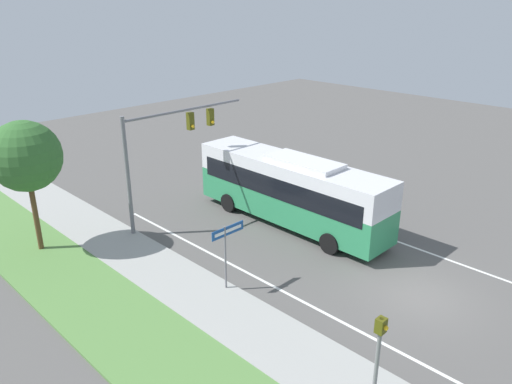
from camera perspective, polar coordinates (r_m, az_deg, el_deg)
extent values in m
plane|color=#565451|center=(21.27, 18.11, -11.16)|extent=(80.00, 80.00, 0.00)
cube|color=#9E9E99|center=(16.84, 7.65, -19.65)|extent=(2.80, 80.00, 0.12)
cube|color=silver|center=(18.59, 12.74, -15.74)|extent=(0.14, 30.00, 0.01)
cube|color=silver|center=(24.18, 22.12, -7.57)|extent=(0.14, 30.00, 0.01)
cube|color=#2D8956|center=(25.74, 3.92, -1.09)|extent=(2.40, 11.15, 1.69)
cube|color=silver|center=(25.20, 4.00, 2.13)|extent=(2.40, 11.15, 1.38)
cube|color=black|center=(25.36, 3.98, 1.12)|extent=(2.44, 10.25, 1.04)
cube|color=silver|center=(24.43, 5.53, 3.47)|extent=(1.68, 3.90, 0.24)
cylinder|color=black|center=(27.50, -3.13, -1.22)|extent=(0.28, 1.02, 1.02)
cylinder|color=black|center=(28.97, 0.24, 0.02)|extent=(0.28, 1.02, 1.02)
cylinder|color=black|center=(23.28, 8.42, -5.82)|extent=(0.28, 1.02, 1.02)
cylinder|color=black|center=(25.01, 11.61, -4.05)|extent=(0.28, 1.02, 1.02)
cylinder|color=slate|center=(24.57, -14.42, 1.53)|extent=(0.20, 0.20, 6.00)
cylinder|color=slate|center=(25.77, -8.01, 9.29)|extent=(7.29, 0.14, 0.14)
cube|color=#47470F|center=(26.05, -7.51, 8.04)|extent=(0.32, 0.28, 0.90)
sphere|color=yellow|center=(25.97, -7.24, 7.45)|extent=(0.18, 0.18, 0.18)
cube|color=#47470F|center=(26.86, -5.24, 8.54)|extent=(0.32, 0.28, 0.90)
sphere|color=yellow|center=(26.78, -4.98, 7.97)|extent=(0.18, 0.18, 0.18)
cylinder|color=slate|center=(14.99, 13.61, -18.72)|extent=(0.12, 0.12, 3.10)
cube|color=#47470F|center=(14.18, 14.09, -14.58)|extent=(0.28, 0.24, 0.44)
sphere|color=yellow|center=(14.13, 14.62, -14.81)|extent=(0.14, 0.14, 0.14)
cylinder|color=slate|center=(19.89, -3.51, -7.65)|extent=(0.08, 0.08, 2.85)
cube|color=#19478C|center=(19.44, -3.23, -4.43)|extent=(1.62, 0.03, 0.38)
cube|color=white|center=(19.43, -3.20, -4.45)|extent=(1.38, 0.01, 0.13)
cylinder|color=brown|center=(24.85, -23.90, -2.24)|extent=(0.24, 0.24, 3.56)
sphere|color=#33662D|center=(23.98, -24.87, 3.74)|extent=(3.14, 3.14, 3.14)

